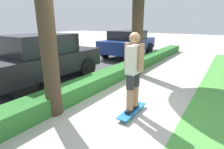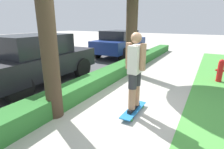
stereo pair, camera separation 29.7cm
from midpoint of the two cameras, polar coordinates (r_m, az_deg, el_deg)
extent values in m
plane|color=#ADA89E|center=(4.25, 5.96, -10.54)|extent=(60.00, 60.00, 0.00)
cube|color=#474749|center=(6.94, -27.64, -1.50)|extent=(18.56, 5.00, 0.01)
cube|color=#2D702D|center=(4.96, -11.15, -4.14)|extent=(18.56, 0.60, 0.40)
cube|color=#1E6BAD|center=(3.94, 4.88, -11.40)|extent=(0.96, 0.24, 0.02)
cylinder|color=green|center=(4.20, 7.90, -10.37)|extent=(0.08, 0.04, 0.08)
cylinder|color=green|center=(4.26, 5.63, -9.88)|extent=(0.08, 0.04, 0.08)
cylinder|color=green|center=(3.68, 3.96, -14.48)|extent=(0.08, 0.04, 0.08)
cylinder|color=green|center=(3.74, 1.40, -13.80)|extent=(0.08, 0.04, 0.08)
cube|color=black|center=(3.83, 4.14, -11.53)|extent=(0.26, 0.09, 0.07)
cylinder|color=#A37556|center=(3.65, 4.28, -5.70)|extent=(0.15, 0.15, 0.77)
cylinder|color=#2D2D33|center=(3.57, 4.36, -2.27)|extent=(0.17, 0.17, 0.31)
cube|color=black|center=(4.02, 5.61, -10.14)|extent=(0.26, 0.09, 0.07)
cylinder|color=#A37556|center=(3.85, 5.79, -4.54)|extent=(0.15, 0.15, 0.77)
cylinder|color=#2D2D33|center=(3.77, 5.89, -1.26)|extent=(0.17, 0.17, 0.31)
cube|color=silver|center=(3.56, 5.32, 4.97)|extent=(0.37, 0.20, 0.57)
cylinder|color=#A37556|center=(3.49, 7.65, 5.61)|extent=(0.12, 0.12, 0.54)
cylinder|color=#A37556|center=(3.61, 3.12, 6.11)|extent=(0.12, 0.12, 0.54)
sphere|color=#A37556|center=(3.50, 5.51, 11.83)|extent=(0.22, 0.22, 0.22)
cylinder|color=#423323|center=(3.65, -22.40, 10.62)|extent=(0.33, 0.33, 3.26)
cylinder|color=#423323|center=(6.68, 5.16, 15.15)|extent=(0.42, 0.42, 3.54)
cube|color=black|center=(6.14, -24.19, 3.26)|extent=(3.99, 1.86, 0.63)
cube|color=black|center=(5.98, -25.79, 8.76)|extent=(2.10, 1.59, 0.60)
cylinder|color=black|center=(6.45, -10.93, 2.10)|extent=(0.71, 0.21, 0.71)
cylinder|color=black|center=(7.55, -20.17, 3.49)|extent=(0.71, 0.21, 0.71)
cylinder|color=black|center=(4.95, -29.47, -4.28)|extent=(0.71, 0.21, 0.71)
cube|color=navy|center=(10.54, 1.95, 9.76)|extent=(4.15, 1.82, 0.65)
cube|color=black|center=(10.38, 1.66, 12.82)|extent=(2.17, 1.57, 0.49)
cylinder|color=black|center=(11.41, 8.53, 8.45)|extent=(0.71, 0.21, 0.71)
cylinder|color=black|center=(12.06, 1.40, 9.07)|extent=(0.71, 0.21, 0.71)
cylinder|color=black|center=(9.10, 2.63, 6.59)|extent=(0.71, 0.21, 0.71)
cylinder|color=black|center=(9.92, -5.65, 7.35)|extent=(0.71, 0.21, 0.71)
cylinder|color=red|center=(6.81, 30.72, 0.59)|extent=(0.18, 0.18, 0.66)
sphere|color=red|center=(6.73, 31.17, 3.57)|extent=(0.16, 0.16, 0.16)
cylinder|color=red|center=(6.80, 31.54, 1.02)|extent=(0.06, 0.11, 0.06)
cylinder|color=red|center=(6.79, 30.05, 1.23)|extent=(0.06, 0.11, 0.06)
camera|label=1|loc=(0.15, 87.94, 0.61)|focal=28.00mm
camera|label=2|loc=(0.15, -92.06, -0.61)|focal=28.00mm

